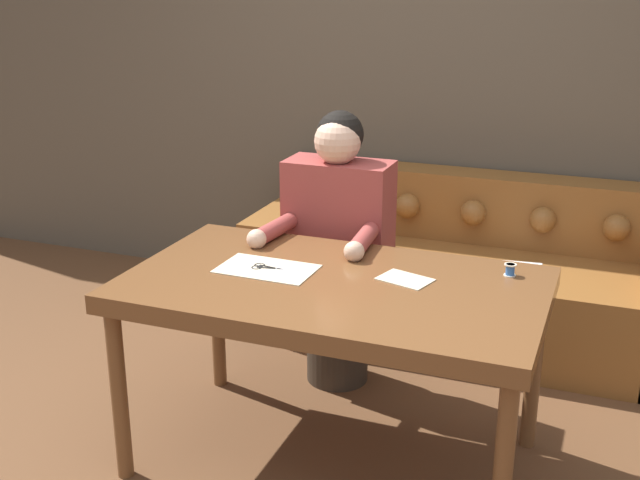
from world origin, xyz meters
TOP-DOWN VIEW (x-y plane):
  - ground_plane at (0.00, 0.00)m, footprint 16.00×16.00m
  - wall_back at (0.00, 1.87)m, footprint 8.00×0.06m
  - dining_table at (0.13, 0.15)m, footprint 1.49×0.87m
  - couch at (0.36, 1.46)m, footprint 2.13×0.80m
  - person at (-0.08, 0.75)m, footprint 0.49×0.57m
  - pattern_paper_main at (-0.14, 0.16)m, footprint 0.36×0.23m
  - pattern_paper_offcut at (0.37, 0.25)m, footprint 0.21×0.17m
  - scissors at (-0.14, 0.17)m, footprint 0.21×0.07m
  - thread_spool at (0.71, 0.42)m, footprint 0.04×0.04m

SIDE VIEW (x-z plane):
  - ground_plane at x=0.00m, z-range 0.00..0.00m
  - couch at x=0.36m, z-range -0.10..0.69m
  - person at x=-0.08m, z-range 0.01..1.25m
  - dining_table at x=0.13m, z-range 0.30..1.04m
  - pattern_paper_main at x=-0.14m, z-range 0.74..0.75m
  - pattern_paper_offcut at x=0.37m, z-range 0.74..0.75m
  - scissors at x=-0.14m, z-range 0.74..0.75m
  - thread_spool at x=0.71m, z-range 0.74..0.79m
  - wall_back at x=0.00m, z-range 0.00..2.60m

